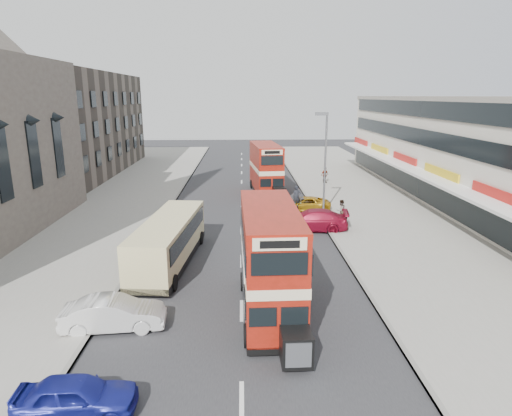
% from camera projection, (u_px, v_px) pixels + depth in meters
% --- Properties ---
extents(ground, '(160.00, 160.00, 0.00)m').
position_uv_depth(ground, '(242.00, 334.00, 17.55)').
color(ground, '#28282B').
rests_on(ground, ground).
extents(road_surface, '(12.00, 90.00, 0.01)m').
position_uv_depth(road_surface, '(242.00, 209.00, 36.90)').
color(road_surface, '#28282B').
rests_on(road_surface, ground).
extents(pavement_right, '(12.00, 90.00, 0.15)m').
position_uv_depth(pavement_right, '(381.00, 207.00, 37.25)').
color(pavement_right, gray).
rests_on(pavement_right, ground).
extents(pavement_left, '(12.00, 90.00, 0.15)m').
position_uv_depth(pavement_left, '(99.00, 209.00, 36.51)').
color(pavement_left, gray).
rests_on(pavement_left, ground).
extents(kerb_left, '(0.20, 90.00, 0.16)m').
position_uv_depth(kerb_left, '(169.00, 209.00, 36.69)').
color(kerb_left, gray).
rests_on(kerb_left, ground).
extents(kerb_right, '(0.20, 90.00, 0.16)m').
position_uv_depth(kerb_right, '(313.00, 208.00, 37.07)').
color(kerb_right, gray).
rests_on(kerb_right, ground).
extents(brick_terrace, '(14.00, 28.00, 12.00)m').
position_uv_depth(brick_terrace, '(58.00, 124.00, 52.12)').
color(brick_terrace, '#66594C').
rests_on(brick_terrace, ground).
extents(commercial_row, '(9.90, 46.20, 9.30)m').
position_uv_depth(commercial_row, '(467.00, 150.00, 38.27)').
color(commercial_row, beige).
rests_on(commercial_row, ground).
extents(street_lamp, '(1.00, 0.20, 8.12)m').
position_uv_depth(street_lamp, '(324.00, 156.00, 33.96)').
color(street_lamp, slate).
rests_on(street_lamp, ground).
extents(bus_main, '(2.50, 8.41, 4.62)m').
position_uv_depth(bus_main, '(270.00, 261.00, 18.74)').
color(bus_main, black).
rests_on(bus_main, ground).
extents(bus_second, '(3.11, 8.50, 4.64)m').
position_uv_depth(bus_second, '(266.00, 169.00, 42.42)').
color(bus_second, black).
rests_on(bus_second, ground).
extents(coach, '(3.22, 9.40, 2.44)m').
position_uv_depth(coach, '(169.00, 240.00, 24.59)').
color(coach, black).
rests_on(coach, ground).
extents(car_left_near, '(3.68, 1.63, 1.23)m').
position_uv_depth(car_left_near, '(76.00, 396.00, 13.02)').
color(car_left_near, navy).
rests_on(car_left_near, ground).
extents(car_left_front, '(4.27, 1.81, 1.37)m').
position_uv_depth(car_left_front, '(114.00, 314.00, 17.81)').
color(car_left_front, silver).
rests_on(car_left_front, ground).
extents(car_right_a, '(5.38, 2.74, 1.50)m').
position_uv_depth(car_right_a, '(311.00, 220.00, 30.96)').
color(car_right_a, maroon).
rests_on(car_right_a, ground).
extents(car_right_b, '(4.17, 2.06, 1.14)m').
position_uv_depth(car_right_b, '(305.00, 204.00, 36.34)').
color(car_right_b, '#BD8412').
rests_on(car_right_b, ground).
extents(pedestrian_near, '(0.74, 0.67, 1.66)m').
position_uv_depth(pedestrian_near, '(341.00, 210.00, 32.68)').
color(pedestrian_near, gray).
rests_on(pedestrian_near, pavement_right).
extents(pedestrian_far, '(1.07, 0.92, 1.72)m').
position_uv_depth(pedestrian_far, '(325.00, 175.00, 47.07)').
color(pedestrian_far, gray).
rests_on(pedestrian_far, pavement_right).
extents(cyclist, '(0.72, 1.77, 2.23)m').
position_uv_depth(cyclist, '(297.00, 203.00, 35.72)').
color(cyclist, gray).
rests_on(cyclist, ground).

